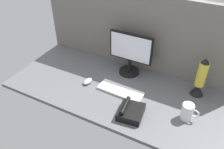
# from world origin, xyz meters

# --- Properties ---
(ground_plane) EXTENTS (1.80, 0.80, 0.03)m
(ground_plane) POSITION_xyz_m (0.00, 0.00, -0.01)
(ground_plane) COLOR #515156
(cubicle_wall_back) EXTENTS (1.80, 0.05, 0.68)m
(cubicle_wall_back) POSITION_xyz_m (0.00, 0.38, 0.34)
(cubicle_wall_back) COLOR slate
(cubicle_wall_back) RESTS_ON ground_plane
(monitor) EXTENTS (0.38, 0.18, 0.38)m
(monitor) POSITION_xyz_m (-0.02, 0.25, 0.20)
(monitor) COLOR black
(monitor) RESTS_ON ground_plane
(keyboard) EXTENTS (0.38, 0.15, 0.02)m
(keyboard) POSITION_xyz_m (0.03, -0.03, 0.01)
(keyboard) COLOR silver
(keyboard) RESTS_ON ground_plane
(mouse) EXTENTS (0.06, 0.10, 0.03)m
(mouse) POSITION_xyz_m (-0.26, -0.06, 0.02)
(mouse) COLOR #99999E
(mouse) RESTS_ON ground_plane
(mug_ceramic_white) EXTENTS (0.12, 0.08, 0.13)m
(mug_ceramic_white) POSITION_xyz_m (0.56, -0.07, 0.06)
(mug_ceramic_white) COLOR white
(mug_ceramic_white) RESTS_ON ground_plane
(lava_lamp) EXTENTS (0.10, 0.10, 0.33)m
(lava_lamp) POSITION_xyz_m (0.58, 0.23, 0.14)
(lava_lamp) COLOR black
(lava_lamp) RESTS_ON ground_plane
(desk_phone) EXTENTS (0.19, 0.21, 0.09)m
(desk_phone) POSITION_xyz_m (0.20, -0.22, 0.03)
(desk_phone) COLOR black
(desk_phone) RESTS_ON ground_plane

